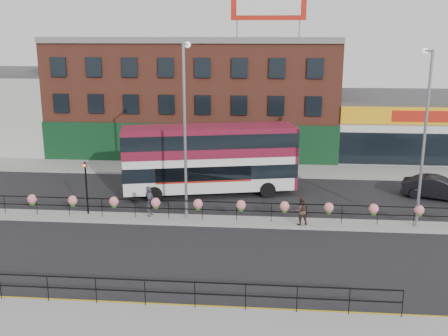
# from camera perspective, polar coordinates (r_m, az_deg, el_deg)

# --- Properties ---
(ground) EXTENTS (120.00, 120.00, 0.00)m
(ground) POSITION_cam_1_polar(r_m,az_deg,el_deg) (30.71, -0.49, -5.92)
(ground) COLOR black
(ground) RESTS_ON ground
(south_pavement) EXTENTS (60.00, 4.00, 0.15)m
(south_pavement) POSITION_cam_1_polar(r_m,az_deg,el_deg) (19.95, -3.98, -17.75)
(south_pavement) COLOR gray
(south_pavement) RESTS_ON ground
(north_pavement) EXTENTS (60.00, 4.00, 0.15)m
(north_pavement) POSITION_cam_1_polar(r_m,az_deg,el_deg) (42.11, 1.08, -0.15)
(north_pavement) COLOR gray
(north_pavement) RESTS_ON ground
(median) EXTENTS (60.00, 1.60, 0.15)m
(median) POSITION_cam_1_polar(r_m,az_deg,el_deg) (30.68, -0.50, -5.79)
(median) COLOR gray
(median) RESTS_ON ground
(yellow_line_inner) EXTENTS (60.00, 0.10, 0.01)m
(yellow_line_inner) POSITION_cam_1_polar(r_m,az_deg,el_deg) (21.94, -3.02, -14.73)
(yellow_line_inner) COLOR gold
(yellow_line_inner) RESTS_ON ground
(yellow_line_outer) EXTENTS (60.00, 0.10, 0.01)m
(yellow_line_outer) POSITION_cam_1_polar(r_m,az_deg,el_deg) (21.78, -3.09, -14.95)
(yellow_line_outer) COLOR gold
(yellow_line_outer) RESTS_ON ground
(brick_building) EXTENTS (25.00, 12.21, 10.30)m
(brick_building) POSITION_cam_1_polar(r_m,az_deg,el_deg) (49.40, -2.92, 7.97)
(brick_building) COLOR brown
(brick_building) RESTS_ON ground
(supermarket) EXTENTS (15.00, 12.25, 5.30)m
(supermarket) POSITION_cam_1_polar(r_m,az_deg,el_deg) (50.96, 20.06, 4.50)
(supermarket) COLOR silver
(supermarket) RESTS_ON ground
(billboard) EXTENTS (6.00, 0.29, 4.40)m
(billboard) POSITION_cam_1_polar(r_m,az_deg,el_deg) (43.71, 4.88, 17.68)
(billboard) COLOR #AE1B0E
(billboard) RESTS_ON brick_building
(median_railing) EXTENTS (30.04, 0.56, 1.23)m
(median_railing) POSITION_cam_1_polar(r_m,az_deg,el_deg) (30.36, -0.50, -4.07)
(median_railing) COLOR black
(median_railing) RESTS_ON median
(south_railing) EXTENTS (20.04, 0.05, 1.12)m
(south_railing) POSITION_cam_1_polar(r_m,az_deg,el_deg) (21.49, -8.62, -12.65)
(south_railing) COLOR black
(south_railing) RESTS_ON south_pavement
(double_decker_bus) EXTENTS (11.92, 5.20, 4.70)m
(double_decker_bus) POSITION_cam_1_polar(r_m,az_deg,el_deg) (35.24, -1.51, 1.65)
(double_decker_bus) COLOR silver
(double_decker_bus) RESTS_ON ground
(car) EXTENTS (4.51, 5.56, 1.50)m
(car) POSITION_cam_1_polar(r_m,az_deg,el_deg) (37.54, 22.26, -2.01)
(car) COLOR black
(car) RESTS_ON ground
(pedestrian_a) EXTENTS (0.84, 0.71, 1.81)m
(pedestrian_a) POSITION_cam_1_polar(r_m,az_deg,el_deg) (31.38, -8.07, -3.58)
(pedestrian_a) COLOR #2F2E3A
(pedestrian_a) RESTS_ON median
(pedestrian_b) EXTENTS (1.10, 1.00, 1.65)m
(pedestrian_b) POSITION_cam_1_polar(r_m,az_deg,el_deg) (29.99, 8.38, -4.62)
(pedestrian_b) COLOR #3D2C23
(pedestrian_b) RESTS_ON median
(lamp_column_west) EXTENTS (0.36, 1.77, 10.09)m
(lamp_column_west) POSITION_cam_1_polar(r_m,az_deg,el_deg) (29.78, -4.22, 5.60)
(lamp_column_west) COLOR gray
(lamp_column_west) RESTS_ON median
(lamp_column_east) EXTENTS (0.35, 1.71, 9.77)m
(lamp_column_east) POSITION_cam_1_polar(r_m,az_deg,el_deg) (30.41, 20.98, 4.50)
(lamp_column_east) COLOR gray
(lamp_column_east) RESTS_ON median
(traffic_light_median) EXTENTS (0.15, 0.28, 3.65)m
(traffic_light_median) POSITION_cam_1_polar(r_m,az_deg,el_deg) (32.06, -14.82, -0.90)
(traffic_light_median) COLOR black
(traffic_light_median) RESTS_ON median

